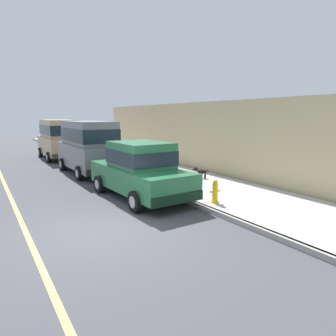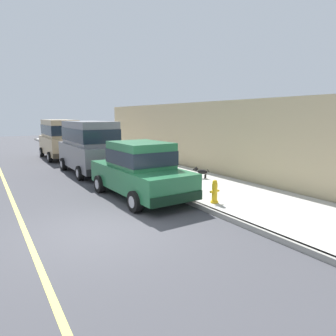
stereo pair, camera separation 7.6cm
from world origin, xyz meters
The scene contains 10 objects.
ground_plane centered at (0.00, 0.00, 0.00)m, with size 80.00×80.00×0.00m, color #424247.
curb centered at (3.20, 0.00, 0.07)m, with size 0.16×64.00×0.14m, color gray.
sidewalk centered at (5.00, 0.00, 0.07)m, with size 3.60×64.00×0.14m, color #B7B5AD.
lane_centre_line centered at (-1.60, 0.00, 0.00)m, with size 0.12×57.60×0.01m, color #E0D64C.
car_green_sedan centered at (2.21, 2.28, 0.98)m, with size 2.14×4.66×1.92m.
car_grey_van centered at (2.18, 7.70, 1.39)m, with size 2.15×4.91×2.52m.
car_tan_van centered at (2.13, 13.85, 1.39)m, with size 2.18×4.92×2.52m.
dog_black centered at (5.61, 3.31, 0.43)m, with size 0.47×0.66×0.49m.
fire_hydrant centered at (3.65, 0.06, 0.48)m, with size 0.34×0.24×0.72m.
building_facade centered at (7.10, 6.06, 1.72)m, with size 0.50×20.00×3.44m, color tan.
Camera 2 is at (-2.34, -6.98, 2.79)m, focal length 32.87 mm.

